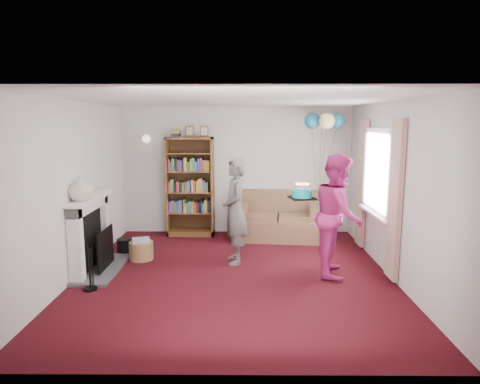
{
  "coord_description": "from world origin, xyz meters",
  "views": [
    {
      "loc": [
        0.13,
        -5.95,
        2.2
      ],
      "look_at": [
        0.08,
        0.6,
        1.13
      ],
      "focal_mm": 32.0,
      "sensor_mm": 36.0,
      "label": 1
    }
  ],
  "objects_px": {
    "person_striped": "(235,211)",
    "person_magenta": "(338,215)",
    "sofa": "(277,220)",
    "bookcase": "(190,187)",
    "birthday_cake": "(302,194)"
  },
  "relations": [
    {
      "from": "sofa",
      "to": "person_striped",
      "type": "bearing_deg",
      "value": -112.38
    },
    {
      "from": "bookcase",
      "to": "birthday_cake",
      "type": "distance_m",
      "value": 2.85
    },
    {
      "from": "sofa",
      "to": "person_magenta",
      "type": "xyz_separation_m",
      "value": [
        0.71,
        -1.98,
        0.55
      ]
    },
    {
      "from": "bookcase",
      "to": "person_striped",
      "type": "height_order",
      "value": "bookcase"
    },
    {
      "from": "bookcase",
      "to": "person_striped",
      "type": "xyz_separation_m",
      "value": [
        0.91,
        -1.73,
        -0.11
      ]
    },
    {
      "from": "bookcase",
      "to": "birthday_cake",
      "type": "bearing_deg",
      "value": -48.32
    },
    {
      "from": "sofa",
      "to": "person_magenta",
      "type": "distance_m",
      "value": 2.18
    },
    {
      "from": "bookcase",
      "to": "person_magenta",
      "type": "bearing_deg",
      "value": -42.67
    },
    {
      "from": "birthday_cake",
      "to": "bookcase",
      "type": "bearing_deg",
      "value": 131.68
    },
    {
      "from": "person_striped",
      "to": "person_magenta",
      "type": "height_order",
      "value": "person_magenta"
    },
    {
      "from": "bookcase",
      "to": "sofa",
      "type": "distance_m",
      "value": 1.81
    },
    {
      "from": "person_striped",
      "to": "bookcase",
      "type": "bearing_deg",
      "value": -160.77
    },
    {
      "from": "bookcase",
      "to": "sofa",
      "type": "xyz_separation_m",
      "value": [
        1.69,
        -0.23,
        -0.61
      ]
    },
    {
      "from": "bookcase",
      "to": "birthday_cake",
      "type": "height_order",
      "value": "bookcase"
    },
    {
      "from": "bookcase",
      "to": "person_striped",
      "type": "bearing_deg",
      "value": -62.31
    }
  ]
}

